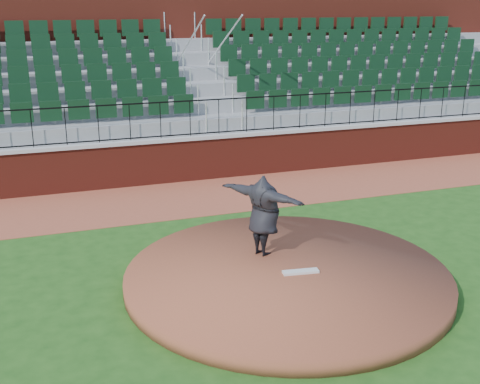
% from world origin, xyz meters
% --- Properties ---
extents(ground, '(90.00, 90.00, 0.00)m').
position_xyz_m(ground, '(0.00, 0.00, 0.00)').
color(ground, '#1E4A15').
rests_on(ground, ground).
extents(warning_track, '(34.00, 3.20, 0.01)m').
position_xyz_m(warning_track, '(0.00, 5.40, 0.01)').
color(warning_track, brown).
rests_on(warning_track, ground).
extents(field_wall, '(34.00, 0.35, 1.20)m').
position_xyz_m(field_wall, '(0.00, 7.00, 0.60)').
color(field_wall, maroon).
rests_on(field_wall, ground).
extents(wall_cap, '(34.00, 0.45, 0.10)m').
position_xyz_m(wall_cap, '(0.00, 7.00, 1.25)').
color(wall_cap, '#B7B7B7').
rests_on(wall_cap, field_wall).
extents(wall_railing, '(34.00, 0.05, 1.00)m').
position_xyz_m(wall_railing, '(0.00, 7.00, 1.80)').
color(wall_railing, black).
rests_on(wall_railing, wall_cap).
extents(seating_stands, '(34.00, 5.10, 4.60)m').
position_xyz_m(seating_stands, '(0.00, 9.72, 2.30)').
color(seating_stands, gray).
rests_on(seating_stands, ground).
extents(concourse_wall, '(34.00, 0.50, 5.50)m').
position_xyz_m(concourse_wall, '(0.00, 12.52, 2.75)').
color(concourse_wall, maroon).
rests_on(concourse_wall, ground).
extents(pitchers_mound, '(5.95, 5.95, 0.25)m').
position_xyz_m(pitchers_mound, '(0.33, -0.18, 0.12)').
color(pitchers_mound, brown).
rests_on(pitchers_mound, ground).
extents(pitching_rubber, '(0.68, 0.25, 0.04)m').
position_xyz_m(pitching_rubber, '(0.53, -0.34, 0.27)').
color(pitching_rubber, silver).
rests_on(pitching_rubber, pitchers_mound).
extents(pitcher, '(1.44, 1.97, 1.60)m').
position_xyz_m(pitcher, '(0.20, 0.70, 1.05)').
color(pitcher, black).
rests_on(pitcher, pitchers_mound).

